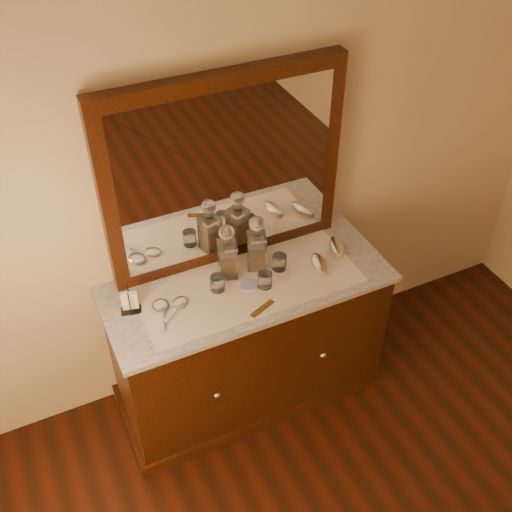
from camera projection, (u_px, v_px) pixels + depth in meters
name	position (u px, v px, depth m)	size (l,w,h in m)	color
dresser_cabinet	(248.00, 341.00, 3.34)	(1.40, 0.55, 0.82)	black
dresser_plinth	(249.00, 384.00, 3.58)	(1.46, 0.59, 0.08)	black
knob_left	(217.00, 395.00, 3.02)	(0.04, 0.04, 0.04)	silver
knob_right	(323.00, 355.00, 3.21)	(0.04, 0.04, 0.04)	silver
marble_top	(247.00, 284.00, 3.06)	(1.44, 0.59, 0.03)	silver
mirror_frame	(225.00, 173.00, 2.89)	(1.20, 0.08, 1.00)	black
mirror_glass	(228.00, 176.00, 2.87)	(1.06, 0.01, 0.86)	white
lace_runner	(249.00, 284.00, 3.03)	(1.10, 0.45, 0.00)	silver
pin_dish	(249.00, 285.00, 3.02)	(0.09, 0.09, 0.01)	white
comb	(262.00, 308.00, 2.90)	(0.14, 0.03, 0.01)	brown
napkin_rack	(130.00, 302.00, 2.86)	(0.11, 0.08, 0.14)	black
decanter_left	(227.00, 257.00, 3.01)	(0.12, 0.12, 0.31)	brown
decanter_right	(257.00, 248.00, 3.06)	(0.12, 0.12, 0.31)	brown
brush_near	(319.00, 264.00, 3.11)	(0.10, 0.17, 0.04)	tan
brush_far	(337.00, 247.00, 3.22)	(0.12, 0.18, 0.05)	tan
hand_mirror_outer	(161.00, 309.00, 2.89)	(0.11, 0.22, 0.02)	silver
hand_mirror_inner	(178.00, 305.00, 2.91)	(0.17, 0.16, 0.02)	silver
tumblers	(254.00, 275.00, 3.02)	(0.41, 0.16, 0.08)	white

